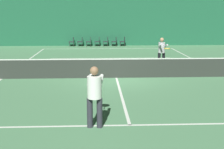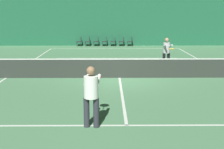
{
  "view_description": "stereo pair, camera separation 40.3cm",
  "coord_description": "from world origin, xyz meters",
  "px_view_note": "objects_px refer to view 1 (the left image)",
  "views": [
    {
      "loc": [
        -0.89,
        -14.77,
        3.2
      ],
      "look_at": [
        -0.4,
        -4.01,
        0.99
      ],
      "focal_mm": 50.0,
      "sensor_mm": 36.0,
      "label": 1
    },
    {
      "loc": [
        -0.49,
        -14.78,
        3.2
      ],
      "look_at": [
        -0.4,
        -4.01,
        0.99
      ],
      "focal_mm": 50.0,
      "sensor_mm": 36.0,
      "label": 2
    }
  ],
  "objects_px": {
    "player_far": "(162,50)",
    "courtside_chair_3": "(98,41)",
    "courtside_chair_0": "(72,41)",
    "courtside_chair_6": "(123,41)",
    "courtside_chair_4": "(106,41)",
    "courtside_chair_5": "(115,41)",
    "courtside_chair_1": "(81,41)",
    "player_near": "(95,92)",
    "tennis_net": "(116,67)",
    "courtside_chair_2": "(89,41)"
  },
  "relations": [
    {
      "from": "tennis_net",
      "to": "courtside_chair_0",
      "type": "distance_m",
      "value": 14.16
    },
    {
      "from": "courtside_chair_4",
      "to": "courtside_chair_6",
      "type": "height_order",
      "value": "same"
    },
    {
      "from": "tennis_net",
      "to": "courtside_chair_5",
      "type": "height_order",
      "value": "tennis_net"
    },
    {
      "from": "courtside_chair_2",
      "to": "courtside_chair_5",
      "type": "bearing_deg",
      "value": 90.0
    },
    {
      "from": "courtside_chair_0",
      "to": "courtside_chair_6",
      "type": "relative_size",
      "value": 1.0
    },
    {
      "from": "courtside_chair_1",
      "to": "courtside_chair_5",
      "type": "height_order",
      "value": "same"
    },
    {
      "from": "player_near",
      "to": "courtside_chair_5",
      "type": "height_order",
      "value": "player_near"
    },
    {
      "from": "courtside_chair_6",
      "to": "courtside_chair_1",
      "type": "bearing_deg",
      "value": -90.0
    },
    {
      "from": "player_far",
      "to": "courtside_chair_4",
      "type": "height_order",
      "value": "player_far"
    },
    {
      "from": "tennis_net",
      "to": "courtside_chair_3",
      "type": "distance_m",
      "value": 13.82
    },
    {
      "from": "player_far",
      "to": "courtside_chair_0",
      "type": "height_order",
      "value": "player_far"
    },
    {
      "from": "courtside_chair_1",
      "to": "courtside_chair_6",
      "type": "relative_size",
      "value": 1.0
    },
    {
      "from": "courtside_chair_2",
      "to": "courtside_chair_5",
      "type": "xyz_separation_m",
      "value": [
        2.33,
        0.0,
        0.0
      ]
    },
    {
      "from": "courtside_chair_1",
      "to": "courtside_chair_4",
      "type": "height_order",
      "value": "same"
    },
    {
      "from": "player_near",
      "to": "courtside_chair_5",
      "type": "relative_size",
      "value": 2.06
    },
    {
      "from": "courtside_chair_0",
      "to": "courtside_chair_2",
      "type": "relative_size",
      "value": 1.0
    },
    {
      "from": "player_far",
      "to": "courtside_chair_4",
      "type": "xyz_separation_m",
      "value": [
        -2.87,
        10.99,
        -0.5
      ]
    },
    {
      "from": "courtside_chair_1",
      "to": "courtside_chair_6",
      "type": "bearing_deg",
      "value": 90.0
    },
    {
      "from": "player_near",
      "to": "courtside_chair_6",
      "type": "xyz_separation_m",
      "value": [
        2.44,
        20.27,
        -0.52
      ]
    },
    {
      "from": "courtside_chair_2",
      "to": "courtside_chair_4",
      "type": "xyz_separation_m",
      "value": [
        1.55,
        0.0,
        0.0
      ]
    },
    {
      "from": "courtside_chair_5",
      "to": "courtside_chair_1",
      "type": "bearing_deg",
      "value": -90.0
    },
    {
      "from": "courtside_chair_4",
      "to": "courtside_chair_5",
      "type": "height_order",
      "value": "same"
    },
    {
      "from": "courtside_chair_1",
      "to": "courtside_chair_5",
      "type": "xyz_separation_m",
      "value": [
        3.11,
        0.0,
        0.0
      ]
    },
    {
      "from": "player_far",
      "to": "courtside_chair_5",
      "type": "xyz_separation_m",
      "value": [
        -2.09,
        10.99,
        -0.5
      ]
    },
    {
      "from": "courtside_chair_0",
      "to": "courtside_chair_1",
      "type": "height_order",
      "value": "same"
    },
    {
      "from": "player_far",
      "to": "courtside_chair_3",
      "type": "relative_size",
      "value": 2.02
    },
    {
      "from": "player_near",
      "to": "courtside_chair_6",
      "type": "bearing_deg",
      "value": -1.02
    },
    {
      "from": "courtside_chair_0",
      "to": "courtside_chair_6",
      "type": "xyz_separation_m",
      "value": [
        4.66,
        0.0,
        0.0
      ]
    },
    {
      "from": "player_far",
      "to": "courtside_chair_1",
      "type": "xyz_separation_m",
      "value": [
        -5.2,
        10.99,
        -0.5
      ]
    },
    {
      "from": "courtside_chair_3",
      "to": "courtside_chair_5",
      "type": "bearing_deg",
      "value": 90.0
    },
    {
      "from": "player_near",
      "to": "courtside_chair_4",
      "type": "xyz_separation_m",
      "value": [
        0.89,
        20.27,
        -0.52
      ]
    },
    {
      "from": "courtside_chair_4",
      "to": "courtside_chair_2",
      "type": "bearing_deg",
      "value": -90.0
    },
    {
      "from": "courtside_chair_3",
      "to": "player_near",
      "type": "bearing_deg",
      "value": -0.31
    },
    {
      "from": "courtside_chair_0",
      "to": "player_near",
      "type": "bearing_deg",
      "value": 6.25
    },
    {
      "from": "courtside_chair_4",
      "to": "courtside_chair_1",
      "type": "bearing_deg",
      "value": -90.0
    },
    {
      "from": "tennis_net",
      "to": "player_far",
      "type": "relative_size",
      "value": 7.08
    },
    {
      "from": "tennis_net",
      "to": "courtside_chair_0",
      "type": "relative_size",
      "value": 14.29
    },
    {
      "from": "player_near",
      "to": "courtside_chair_1",
      "type": "relative_size",
      "value": 2.06
    },
    {
      "from": "player_near",
      "to": "tennis_net",
      "type": "bearing_deg",
      "value": -2.81
    },
    {
      "from": "courtside_chair_3",
      "to": "courtside_chair_6",
      "type": "bearing_deg",
      "value": 90.0
    },
    {
      "from": "courtside_chair_4",
      "to": "courtside_chair_3",
      "type": "bearing_deg",
      "value": -90.0
    },
    {
      "from": "player_near",
      "to": "courtside_chair_6",
      "type": "relative_size",
      "value": 2.06
    },
    {
      "from": "courtside_chair_1",
      "to": "tennis_net",
      "type": "bearing_deg",
      "value": 9.99
    },
    {
      "from": "player_near",
      "to": "courtside_chair_6",
      "type": "distance_m",
      "value": 20.42
    },
    {
      "from": "player_far",
      "to": "courtside_chair_3",
      "type": "xyz_separation_m",
      "value": [
        -3.64,
        10.99,
        -0.5
      ]
    },
    {
      "from": "tennis_net",
      "to": "courtside_chair_3",
      "type": "xyz_separation_m",
      "value": [
        -0.87,
        13.79,
        -0.03
      ]
    },
    {
      "from": "player_near",
      "to": "courtside_chair_4",
      "type": "relative_size",
      "value": 2.06
    },
    {
      "from": "tennis_net",
      "to": "player_far",
      "type": "distance_m",
      "value": 3.97
    },
    {
      "from": "player_near",
      "to": "courtside_chair_3",
      "type": "distance_m",
      "value": 20.27
    },
    {
      "from": "courtside_chair_0",
      "to": "courtside_chair_2",
      "type": "height_order",
      "value": "same"
    }
  ]
}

